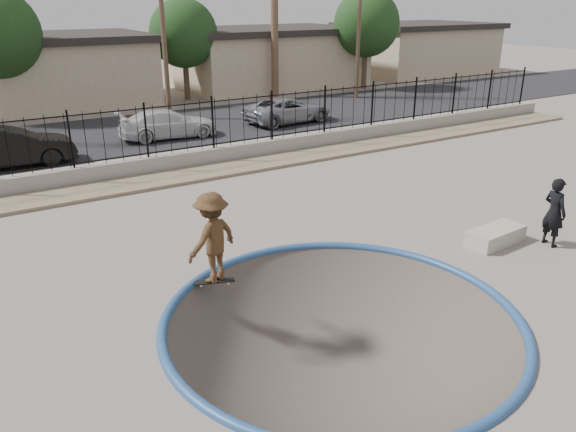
% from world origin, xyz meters
% --- Properties ---
extents(ground, '(120.00, 120.00, 2.20)m').
position_xyz_m(ground, '(0.00, 12.00, -1.10)').
color(ground, slate).
rests_on(ground, ground).
extents(bowl_pit, '(6.84, 6.84, 1.80)m').
position_xyz_m(bowl_pit, '(0.00, -1.00, 0.00)').
color(bowl_pit, '#4D413B').
rests_on(bowl_pit, ground).
extents(coping_ring, '(7.04, 7.04, 0.20)m').
position_xyz_m(coping_ring, '(0.00, -1.00, 0.00)').
color(coping_ring, '#274D81').
rests_on(coping_ring, ground).
extents(rock_strip, '(42.00, 1.60, 0.11)m').
position_xyz_m(rock_strip, '(0.00, 9.20, 0.06)').
color(rock_strip, '#958262').
rests_on(rock_strip, ground).
extents(retaining_wall, '(42.00, 0.45, 0.60)m').
position_xyz_m(retaining_wall, '(0.00, 10.30, 0.30)').
color(retaining_wall, gray).
rests_on(retaining_wall, ground).
extents(fence, '(40.00, 0.04, 1.80)m').
position_xyz_m(fence, '(0.00, 10.30, 1.50)').
color(fence, black).
rests_on(fence, retaining_wall).
extents(street, '(90.00, 8.00, 0.04)m').
position_xyz_m(street, '(0.00, 17.00, 0.02)').
color(street, black).
rests_on(street, ground).
extents(house_center, '(10.60, 8.60, 3.90)m').
position_xyz_m(house_center, '(0.00, 26.50, 1.97)').
color(house_center, tan).
rests_on(house_center, ground).
extents(house_east, '(12.60, 8.60, 3.90)m').
position_xyz_m(house_east, '(14.00, 26.50, 1.97)').
color(house_east, tan).
rests_on(house_east, ground).
extents(house_east_far, '(11.60, 8.60, 3.90)m').
position_xyz_m(house_east_far, '(28.00, 26.50, 1.97)').
color(house_east_far, tan).
rests_on(house_east_far, ground).
extents(utility_pole_mid, '(1.70, 0.24, 9.50)m').
position_xyz_m(utility_pole_mid, '(4.00, 19.00, 4.96)').
color(utility_pole_mid, '#473323').
rests_on(utility_pole_mid, ground).
extents(utility_pole_right, '(1.70, 0.24, 9.00)m').
position_xyz_m(utility_pole_right, '(16.00, 19.00, 4.70)').
color(utility_pole_right, '#473323').
rests_on(utility_pole_right, ground).
extents(street_tree_mid, '(3.96, 3.96, 5.83)m').
position_xyz_m(street_tree_mid, '(7.00, 24.00, 3.84)').
color(street_tree_mid, '#473323').
rests_on(street_tree_mid, ground).
extents(street_tree_right, '(4.32, 4.32, 6.36)m').
position_xyz_m(street_tree_right, '(19.00, 22.00, 4.19)').
color(street_tree_right, '#473323').
rests_on(street_tree_right, ground).
extents(skater, '(1.47, 1.15, 1.99)m').
position_xyz_m(skater, '(-1.50, 1.60, 1.00)').
color(skater, brown).
rests_on(skater, ground).
extents(skateboard, '(0.89, 0.52, 0.07)m').
position_xyz_m(skateboard, '(-1.50, 1.60, 0.06)').
color(skateboard, black).
rests_on(skateboard, ground).
extents(videographer, '(0.50, 0.69, 1.74)m').
position_xyz_m(videographer, '(6.55, -0.91, 0.87)').
color(videographer, black).
rests_on(videographer, ground).
extents(concrete_ledge, '(1.65, 0.82, 0.40)m').
position_xyz_m(concrete_ledge, '(5.45, -0.14, 0.20)').
color(concrete_ledge, '#ACA598').
rests_on(concrete_ledge, ground).
extents(car_b, '(4.37, 1.65, 1.42)m').
position_xyz_m(car_b, '(-3.98, 13.62, 0.75)').
color(car_b, black).
rests_on(car_b, street).
extents(car_c, '(4.35, 2.03, 1.23)m').
position_xyz_m(car_c, '(2.45, 15.00, 0.65)').
color(car_c, silver).
rests_on(car_c, street).
extents(car_d, '(4.61, 2.41, 1.24)m').
position_xyz_m(car_d, '(8.64, 15.00, 0.66)').
color(car_d, gray).
rests_on(car_d, street).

